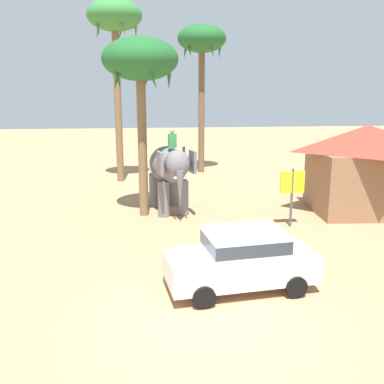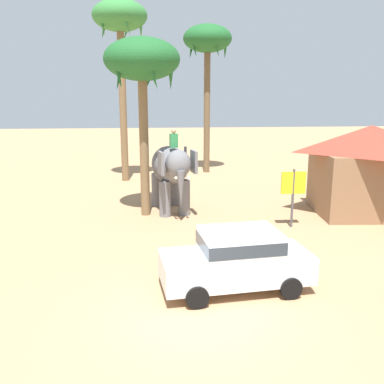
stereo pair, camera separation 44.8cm
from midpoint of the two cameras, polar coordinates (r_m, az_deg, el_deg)
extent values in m
plane|color=tan|center=(10.88, 1.27, -16.23)|extent=(120.00, 120.00, 0.00)
cube|color=white|center=(11.95, 6.96, -9.90)|extent=(4.26, 2.15, 0.76)
cube|color=white|center=(11.73, 7.52, -6.70)|extent=(2.26, 1.78, 0.64)
cube|color=#2D3842|center=(11.73, 7.52, -6.70)|extent=(2.28, 1.81, 0.35)
cylinder|color=black|center=(11.05, 1.89, -13.98)|extent=(0.62, 0.25, 0.60)
cylinder|color=black|center=(12.55, 0.05, -10.54)|extent=(0.62, 0.25, 0.60)
cylinder|color=black|center=(11.85, 14.23, -12.45)|extent=(0.62, 0.25, 0.60)
cylinder|color=black|center=(13.26, 11.03, -9.46)|extent=(0.62, 0.25, 0.60)
ellipsoid|color=slate|center=(19.49, -2.35, 3.67)|extent=(2.13, 3.34, 1.70)
cylinder|color=slate|center=(18.98, -0.37, -0.74)|extent=(0.52, 0.52, 1.60)
cylinder|color=slate|center=(18.78, -2.96, -0.91)|extent=(0.52, 0.52, 1.60)
cylinder|color=slate|center=(20.74, -1.72, 0.43)|extent=(0.52, 0.52, 1.60)
cylinder|color=slate|center=(20.55, -4.11, 0.29)|extent=(0.52, 0.52, 1.60)
ellipsoid|color=slate|center=(17.88, -1.16, 3.79)|extent=(1.26, 1.18, 1.20)
cube|color=slate|center=(18.16, 0.97, 4.10)|extent=(0.26, 0.81, 0.96)
cube|color=slate|center=(17.81, -3.49, 3.90)|extent=(0.26, 0.81, 0.96)
cone|color=slate|center=(17.64, -0.78, 0.36)|extent=(0.42, 0.42, 1.60)
cone|color=beige|center=(17.66, -0.01, 2.03)|extent=(0.22, 0.57, 0.21)
cone|color=beige|center=(17.53, -1.64, 1.94)|extent=(0.22, 0.57, 0.21)
cube|color=#338C4C|center=(18.51, -1.77, 6.92)|extent=(0.38, 0.30, 0.60)
sphere|color=tan|center=(18.47, -1.78, 8.22)|extent=(0.22, 0.22, 0.22)
cylinder|color=#333338|center=(18.70, -0.21, 5.30)|extent=(0.12, 0.12, 0.55)
cylinder|color=#333338|center=(18.46, -3.33, 5.17)|extent=(0.12, 0.12, 0.55)
cylinder|color=brown|center=(18.68, -5.78, 6.68)|extent=(0.40, 0.40, 6.55)
ellipsoid|color=#1E5B28|center=(18.62, -6.04, 17.36)|extent=(3.20, 3.20, 1.80)
cone|color=#1E5B28|center=(18.61, -2.16, 15.88)|extent=(0.40, 0.92, 1.64)
cone|color=#1E5B28|center=(19.73, -4.84, 15.68)|extent=(0.91, 0.57, 1.67)
cone|color=#1E5B28|center=(19.32, -8.97, 15.63)|extent=(0.73, 0.83, 1.69)
cone|color=#1E5B28|center=(17.92, -9.25, 15.84)|extent=(0.73, 0.83, 1.69)
cone|color=#1E5B28|center=(17.45, -4.78, 16.04)|extent=(0.91, 0.57, 1.67)
cylinder|color=brown|center=(29.29, 2.46, 11.09)|extent=(0.42, 0.42, 8.68)
ellipsoid|color=#1E5B28|center=(29.49, 2.55, 19.94)|extent=(3.20, 3.20, 1.80)
cone|color=#1E5B28|center=(29.62, 4.98, 18.90)|extent=(0.40, 0.92, 1.64)
cone|color=#1E5B28|center=(30.61, 2.97, 18.74)|extent=(0.91, 0.57, 1.67)
cone|color=#1E5B28|center=(30.02, 0.41, 18.87)|extent=(0.73, 0.83, 1.69)
cone|color=#1E5B28|center=(28.63, 0.71, 19.16)|extent=(0.73, 0.83, 1.69)
cone|color=#1E5B28|center=(28.37, 3.66, 19.19)|extent=(0.91, 0.57, 1.67)
cylinder|color=brown|center=(26.55, -8.79, 11.73)|extent=(0.43, 0.43, 9.58)
ellipsoid|color=#337A38|center=(26.92, -9.19, 22.40)|extent=(3.20, 3.20, 1.80)
cone|color=#337A38|center=(26.80, -6.40, 21.44)|extent=(0.40, 0.92, 1.64)
cone|color=#337A38|center=(27.95, -8.17, 21.04)|extent=(0.91, 0.57, 1.67)
cone|color=#337A38|center=(27.61, -11.20, 21.03)|extent=(0.73, 0.83, 1.69)
cone|color=#337A38|center=(26.22, -11.53, 21.46)|extent=(0.73, 0.83, 1.69)
cone|color=#337A38|center=(25.70, -8.44, 21.76)|extent=(0.91, 0.57, 1.67)
cube|color=#8C6647|center=(20.75, 23.04, 1.09)|extent=(4.67, 3.94, 2.80)
pyramid|color=#9E3828|center=(20.47, 23.54, 6.58)|extent=(5.32, 4.59, 1.20)
cylinder|color=#4C4C51|center=(17.66, 14.09, -0.85)|extent=(0.10, 0.10, 2.40)
cube|color=yellow|center=(17.52, 14.21, 1.21)|extent=(1.00, 0.08, 0.90)
camera|label=1|loc=(0.22, -89.22, 0.18)|focal=39.66mm
camera|label=2|loc=(0.22, 90.78, -0.18)|focal=39.66mm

